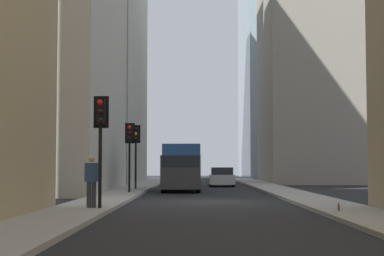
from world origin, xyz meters
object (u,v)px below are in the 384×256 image
(delivery_truck, at_px, (182,167))
(traffic_light_far_junction, at_px, (136,142))
(discarded_bottle, at_px, (339,208))
(sedan_silver, at_px, (222,177))
(traffic_light_foreground, at_px, (100,125))
(pedestrian, at_px, (92,179))
(traffic_light_midblock, at_px, (130,141))

(delivery_truck, xyz_separation_m, traffic_light_far_junction, (0.47, 2.83, 1.56))
(discarded_bottle, bearing_deg, delivery_truck, 16.40)
(sedan_silver, relative_size, traffic_light_foreground, 1.13)
(traffic_light_foreground, xyz_separation_m, pedestrian, (0.20, 0.32, -1.83))
(discarded_bottle, bearing_deg, traffic_light_midblock, 30.47)
(traffic_light_foreground, distance_m, traffic_light_midblock, 12.34)
(traffic_light_midblock, bearing_deg, pedestrian, 179.88)
(sedan_silver, bearing_deg, delivery_truck, 162.59)
(traffic_light_foreground, relative_size, traffic_light_far_junction, 0.97)
(traffic_light_far_junction, distance_m, pedestrian, 17.19)
(delivery_truck, distance_m, traffic_light_foreground, 17.05)
(delivery_truck, xyz_separation_m, pedestrian, (-16.62, 2.73, -0.34))
(delivery_truck, height_order, traffic_light_midblock, traffic_light_midblock)
(delivery_truck, distance_m, pedestrian, 16.84)
(sedan_silver, height_order, pedestrian, pedestrian)
(sedan_silver, xyz_separation_m, traffic_light_midblock, (-13.41, 5.50, 2.20))
(sedan_silver, height_order, traffic_light_far_junction, traffic_light_far_junction)
(traffic_light_foreground, xyz_separation_m, discarded_bottle, (-1.35, -7.76, -2.69))
(traffic_light_far_junction, height_order, discarded_bottle, traffic_light_far_junction)
(delivery_truck, xyz_separation_m, discarded_bottle, (-18.17, -5.35, -1.21))
(delivery_truck, relative_size, traffic_light_foreground, 1.69)
(delivery_truck, xyz_separation_m, sedan_silver, (8.93, -2.80, -0.80))
(sedan_silver, xyz_separation_m, discarded_bottle, (-27.10, -2.55, -0.42))
(traffic_light_far_junction, bearing_deg, discarded_bottle, -156.30)
(traffic_light_midblock, xyz_separation_m, traffic_light_far_junction, (4.95, 0.13, 0.15))
(sedan_silver, xyz_separation_m, traffic_light_foreground, (-25.75, 5.21, 2.28))
(delivery_truck, height_order, discarded_bottle, delivery_truck)
(delivery_truck, relative_size, pedestrian, 3.62)
(delivery_truck, height_order, traffic_light_foreground, traffic_light_foreground)
(traffic_light_foreground, height_order, traffic_light_midblock, traffic_light_foreground)
(sedan_silver, distance_m, traffic_light_midblock, 14.66)
(traffic_light_midblock, xyz_separation_m, discarded_bottle, (-13.68, -8.05, -2.62))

